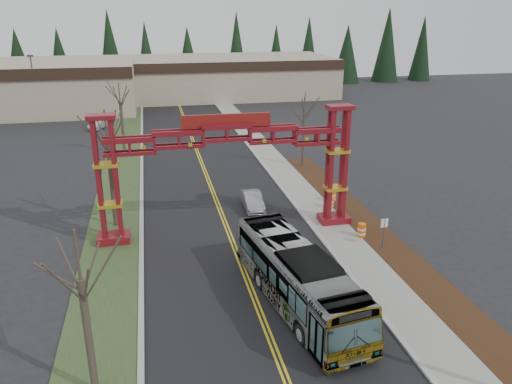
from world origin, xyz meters
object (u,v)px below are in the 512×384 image
object	(u,v)px
bare_tree_median_near	(81,280)
light_pole_far	(34,84)
street_sign	(384,228)
retail_building_east	(228,76)
gateway_arch	(227,152)
transit_bus	(298,278)
bare_tree_right_far	(304,117)
bare_tree_median_mid	(107,141)
barrel_south	(362,231)
bare_tree_median_far	(120,103)
parked_car_far_a	(98,125)
barrel_mid	(330,203)
barrel_north	(332,196)
silver_sedan	(253,201)

from	to	relation	value
bare_tree_median_near	light_pole_far	world-z (taller)	light_pole_far
street_sign	retail_building_east	bearing A→B (deg)	89.69
gateway_arch	retail_building_east	world-z (taller)	gateway_arch
transit_bus	bare_tree_right_far	xyz separation A→B (m)	(7.87, 24.51, 3.49)
gateway_arch	light_pole_far	size ratio (longest dim) A/B	1.96
bare_tree_median_mid	light_pole_far	xyz separation A→B (m)	(-12.61, 40.89, -1.06)
gateway_arch	bare_tree_median_near	distance (m)	16.77
bare_tree_right_far	barrel_south	bearing A→B (deg)	-93.45
bare_tree_median_near	bare_tree_median_far	world-z (taller)	bare_tree_median_far
bare_tree_right_far	light_pole_far	bearing A→B (deg)	136.20
parked_car_far_a	barrel_south	bearing A→B (deg)	-38.11
bare_tree_median_mid	bare_tree_right_far	distance (m)	21.41
barrel_mid	bare_tree_median_mid	bearing A→B (deg)	179.26
street_sign	barrel_mid	xyz separation A→B (m)	(-0.95, 7.52, -1.07)
parked_car_far_a	retail_building_east	bearing A→B (deg)	73.32
bare_tree_median_mid	gateway_arch	bearing A→B (deg)	-19.71
bare_tree_median_near	light_pole_far	bearing A→B (deg)	102.17
parked_car_far_a	barrel_mid	size ratio (longest dim) A/B	3.66
retail_building_east	street_sign	world-z (taller)	retail_building_east
bare_tree_median_mid	bare_tree_median_far	xyz separation A→B (m)	(0.00, 20.31, -0.74)
gateway_arch	barrel_mid	size ratio (longest dim) A/B	17.67
retail_building_east	bare_tree_median_near	size ratio (longest dim) A/B	5.09
gateway_arch	barrel_north	size ratio (longest dim) A/B	16.57
bare_tree_median_far	light_pole_far	xyz separation A→B (m)	(-12.61, 20.58, -0.33)
street_sign	bare_tree_median_far	bearing A→B (deg)	122.17
transit_bus	parked_car_far_a	xyz separation A→B (m)	(-13.99, 46.83, -1.04)
bare_tree_median_mid	barrel_north	distance (m)	18.37
barrel_south	barrel_north	distance (m)	7.00
retail_building_east	street_sign	distance (m)	66.85
gateway_arch	bare_tree_right_far	world-z (taller)	gateway_arch
gateway_arch	light_pole_far	distance (m)	48.37
parked_car_far_a	light_pole_far	xyz separation A→B (m)	(-8.75, 7.04, 4.76)
bare_tree_median_mid	light_pole_far	distance (m)	42.80
street_sign	barrel_south	size ratio (longest dim) A/B	2.00
transit_bus	bare_tree_median_mid	bearing A→B (deg)	119.21
bare_tree_median_far	barrel_mid	bearing A→B (deg)	-50.88
transit_bus	parked_car_far_a	bearing A→B (deg)	97.87
transit_bus	bare_tree_median_near	xyz separation A→B (m)	(-10.13, -4.61, 3.67)
retail_building_east	barrel_south	xyz separation A→B (m)	(-1.05, -64.92, -2.96)
bare_tree_median_near	silver_sedan	bearing A→B (deg)	60.59
gateway_arch	barrel_north	xyz separation A→B (m)	(9.36, 4.02, -5.43)
bare_tree_median_near	gateway_arch	bearing A→B (deg)	61.49
bare_tree_median_far	barrel_mid	size ratio (longest dim) A/B	7.63
bare_tree_median_far	retail_building_east	bearing A→B (deg)	65.10
transit_bus	parked_car_far_a	world-z (taller)	transit_bus
gateway_arch	bare_tree_right_far	size ratio (longest dim) A/B	2.54
transit_bus	bare_tree_right_far	world-z (taller)	bare_tree_right_far
transit_bus	light_pole_far	world-z (taller)	light_pole_far
bare_tree_median_near	barrel_mid	xyz separation A→B (m)	(16.69, 17.38, -4.81)
transit_bus	bare_tree_median_near	distance (m)	11.72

